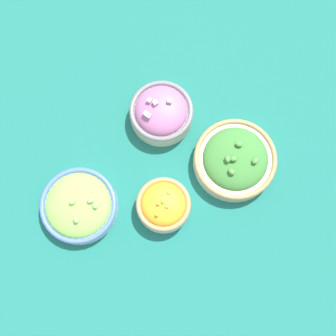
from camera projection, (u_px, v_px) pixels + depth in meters
ground_plane at (168, 171)px, 1.09m from camera, size 3.00×3.00×0.00m
bowl_broccoli at (235, 160)px, 1.06m from camera, size 0.19×0.19×0.08m
bowl_squash at (161, 205)px, 1.04m from camera, size 0.12×0.12×0.07m
bowl_lettuce at (79, 206)px, 1.05m from camera, size 0.17×0.17×0.07m
bowl_red_onion at (161, 112)px, 1.08m from camera, size 0.15×0.15×0.08m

